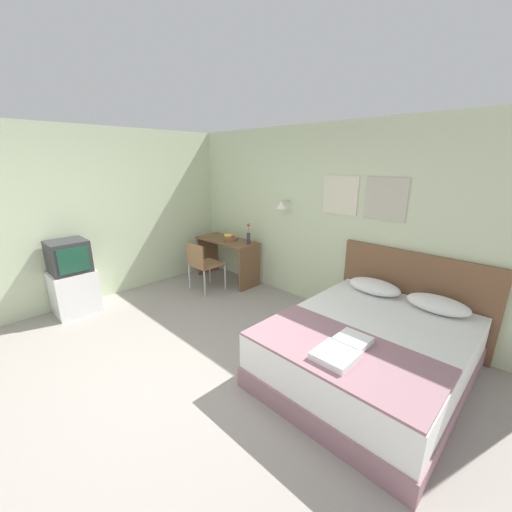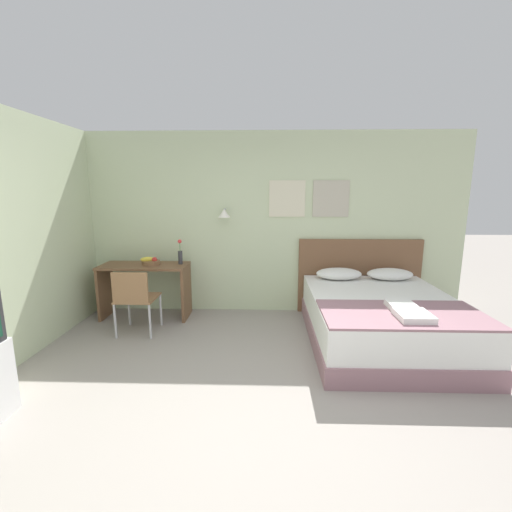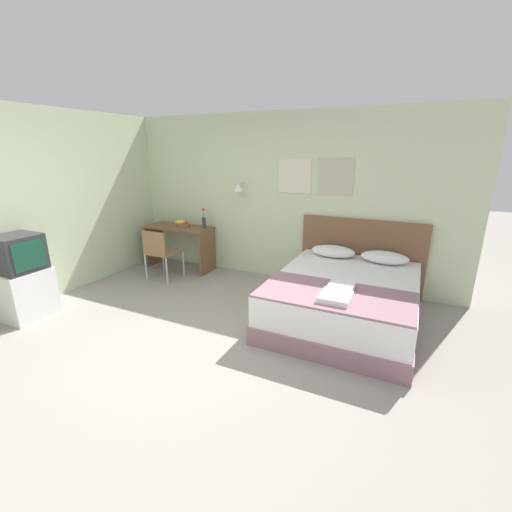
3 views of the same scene
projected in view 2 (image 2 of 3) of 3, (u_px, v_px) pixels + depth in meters
ground_plane at (258, 424)px, 2.70m from camera, size 24.00×24.00×0.00m
wall_back at (263, 224)px, 5.07m from camera, size 5.90×0.31×2.65m
bed at (381, 320)px, 4.10m from camera, size 1.69×2.10×0.58m
headboard at (359, 276)px, 5.11m from camera, size 1.81×0.06×1.11m
pillow_left at (339, 274)px, 4.84m from camera, size 0.64×0.37×0.16m
pillow_right at (390, 274)px, 4.82m from camera, size 0.64×0.37×0.16m
throw_blanket at (403, 314)px, 3.45m from camera, size 1.63×0.84×0.02m
folded_towel_near_foot at (401, 305)px, 3.58m from camera, size 0.27×0.28×0.06m
folded_towel_mid_bed at (414, 316)px, 3.29m from camera, size 0.31×0.33×0.06m
desk at (145, 281)px, 4.91m from camera, size 1.22×0.52×0.78m
desk_chair at (135, 296)px, 4.29m from camera, size 0.48×0.48×0.85m
fruit_bowl at (151, 262)px, 4.86m from camera, size 0.28×0.25×0.11m
flower_vase at (180, 254)px, 4.88m from camera, size 0.06×0.06×0.36m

